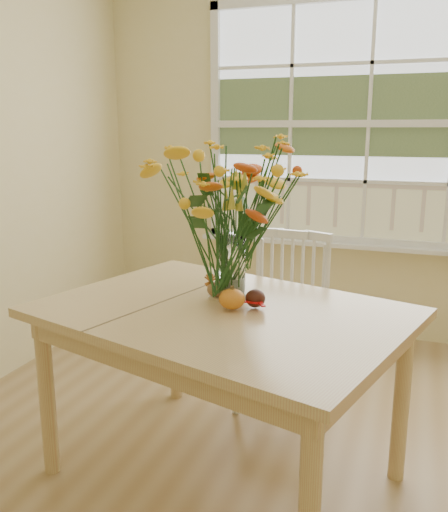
% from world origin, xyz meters
% --- Properties ---
extents(wall_back, '(4.00, 0.02, 2.70)m').
position_xyz_m(wall_back, '(0.00, 2.25, 1.35)').
color(wall_back, beige).
rests_on(wall_back, floor).
extents(window, '(2.42, 0.12, 1.74)m').
position_xyz_m(window, '(0.00, 2.21, 1.53)').
color(window, silver).
rests_on(window, wall_back).
extents(dining_table, '(1.69, 1.41, 0.78)m').
position_xyz_m(dining_table, '(-0.37, 0.28, 0.69)').
color(dining_table, tan).
rests_on(dining_table, floor).
extents(windsor_chair, '(0.47, 0.45, 0.95)m').
position_xyz_m(windsor_chair, '(-0.28, 1.04, 0.53)').
color(windsor_chair, white).
rests_on(windsor_chair, floor).
extents(flower_vase, '(0.58, 0.58, 0.69)m').
position_xyz_m(flower_vase, '(-0.39, 0.46, 1.20)').
color(flower_vase, white).
rests_on(flower_vase, dining_table).
extents(pumpkin, '(0.11, 0.11, 0.09)m').
position_xyz_m(pumpkin, '(-0.33, 0.27, 0.83)').
color(pumpkin, orange).
rests_on(pumpkin, dining_table).
extents(turkey_figurine, '(0.09, 0.07, 0.10)m').
position_xyz_m(turkey_figurine, '(-0.45, 0.39, 0.82)').
color(turkey_figurine, '#CCB78C').
rests_on(turkey_figurine, dining_table).
extents(dark_gourd, '(0.13, 0.12, 0.08)m').
position_xyz_m(dark_gourd, '(-0.24, 0.33, 0.82)').
color(dark_gourd, '#38160F').
rests_on(dark_gourd, dining_table).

